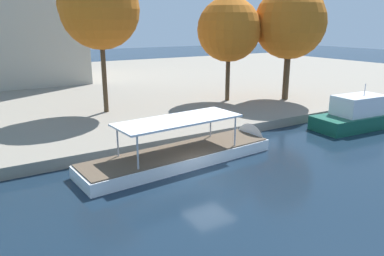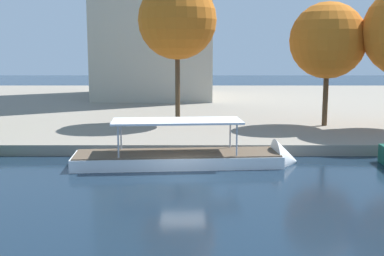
% 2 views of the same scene
% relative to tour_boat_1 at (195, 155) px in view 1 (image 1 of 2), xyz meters
% --- Properties ---
extents(ground_plane, '(220.00, 220.00, 0.00)m').
position_rel_tour_boat_1_xyz_m(ground_plane, '(-0.81, -2.83, -0.28)').
color(ground_plane, '#142333').
extents(dock_promenade, '(120.00, 55.00, 0.75)m').
position_rel_tour_boat_1_xyz_m(dock_promenade, '(-0.81, 30.01, 0.09)').
color(dock_promenade, gray).
rests_on(dock_promenade, ground_plane).
extents(tour_boat_1, '(13.95, 4.07, 4.06)m').
position_rel_tour_boat_1_xyz_m(tour_boat_1, '(0.00, 0.00, 0.00)').
color(tour_boat_1, white).
rests_on(tour_boat_1, ground_plane).
extents(motor_yacht_2, '(10.60, 3.63, 4.65)m').
position_rel_tour_boat_1_xyz_m(motor_yacht_2, '(16.71, -0.77, 0.51)').
color(motor_yacht_2, '#14513D').
rests_on(motor_yacht_2, ground_plane).
extents(tree_0, '(6.61, 6.61, 12.03)m').
position_rel_tour_boat_1_xyz_m(tree_0, '(-1.85, 12.72, 9.16)').
color(tree_0, '#4C3823').
rests_on(tree_0, dock_promenade).
extents(tree_1, '(7.09, 7.24, 11.24)m').
position_rel_tour_boat_1_xyz_m(tree_1, '(16.55, 8.65, 8.20)').
color(tree_1, '#4C3823').
rests_on(tree_1, dock_promenade).
extents(tree_3, '(6.21, 6.21, 10.11)m').
position_rel_tour_boat_1_xyz_m(tree_3, '(10.79, 11.14, 7.73)').
color(tree_3, '#4C3823').
rests_on(tree_3, dock_promenade).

